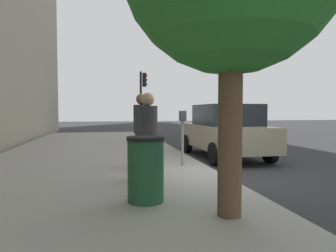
# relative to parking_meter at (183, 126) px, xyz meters

# --- Properties ---
(ground_plane) EXTENTS (80.00, 80.00, 0.00)m
(ground_plane) POSITION_rel_parking_meter_xyz_m (-0.81, -0.61, -1.17)
(ground_plane) COLOR #2B2B2D
(ground_plane) RESTS_ON ground
(sidewalk_slab) EXTENTS (28.00, 6.00, 0.15)m
(sidewalk_slab) POSITION_rel_parking_meter_xyz_m (-0.81, 2.39, -1.09)
(sidewalk_slab) COLOR gray
(sidewalk_slab) RESTS_ON ground_plane
(parking_meter) EXTENTS (0.36, 0.12, 1.41)m
(parking_meter) POSITION_rel_parking_meter_xyz_m (0.00, 0.00, 0.00)
(parking_meter) COLOR gray
(parking_meter) RESTS_ON sidewalk_slab
(pedestrian_at_meter) EXTENTS (0.52, 0.40, 1.83)m
(pedestrian_at_meter) POSITION_rel_parking_meter_xyz_m (-0.23, 1.08, 0.07)
(pedestrian_at_meter) COLOR #47474C
(pedestrian_at_meter) RESTS_ON sidewalk_slab
(pedestrian_bystander) EXTENTS (0.39, 0.45, 1.77)m
(pedestrian_bystander) POSITION_rel_parking_meter_xyz_m (-1.56, 1.11, 0.03)
(pedestrian_bystander) COLOR #47474C
(pedestrian_bystander) RESTS_ON sidewalk_slab
(parked_sedan_near) EXTENTS (4.43, 2.03, 1.77)m
(parked_sedan_near) POSITION_rel_parking_meter_xyz_m (2.02, -1.96, -0.27)
(parked_sedan_near) COLOR gray
(parked_sedan_near) RESTS_ON ground_plane
(traffic_signal) EXTENTS (0.24, 0.44, 3.60)m
(traffic_signal) POSITION_rel_parking_meter_xyz_m (9.44, -0.06, 1.41)
(traffic_signal) COLOR black
(traffic_signal) RESTS_ON sidewalk_slab
(trash_bin) EXTENTS (0.59, 0.59, 1.01)m
(trash_bin) POSITION_rel_parking_meter_xyz_m (-2.96, 1.33, -0.51)
(trash_bin) COLOR #1E4C2D
(trash_bin) RESTS_ON sidewalk_slab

